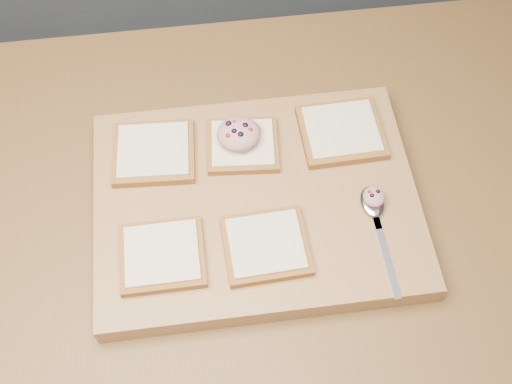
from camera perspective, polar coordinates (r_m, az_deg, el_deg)
ground at (r=1.85m, az=2.16°, el=-14.87°), size 4.00×4.00×0.00m
island_counter at (r=1.42m, az=2.76°, el=-9.77°), size 2.00×0.80×0.90m
cutting_board at (r=0.98m, az=-0.00°, el=-0.98°), size 0.49×0.37×0.04m
bread_far_left at (r=1.01m, az=-9.08°, el=3.51°), size 0.13×0.12×0.02m
bread_far_center at (r=1.01m, az=-1.19°, el=4.20°), size 0.12×0.11×0.02m
bread_far_right at (r=1.03m, az=7.59°, el=5.33°), size 0.13×0.12×0.02m
bread_near_left at (r=0.92m, az=-8.34°, el=-5.56°), size 0.12×0.11×0.02m
bread_near_center at (r=0.92m, az=0.88°, el=-4.77°), size 0.12×0.11×0.02m
tuna_salad_dollop at (r=0.99m, az=-1.57°, el=5.23°), size 0.07×0.06×0.03m
spoon at (r=0.97m, az=10.48°, el=-1.55°), size 0.04×0.18×0.01m
spoon_salad at (r=0.96m, az=10.44°, el=-0.39°), size 0.03×0.04×0.02m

